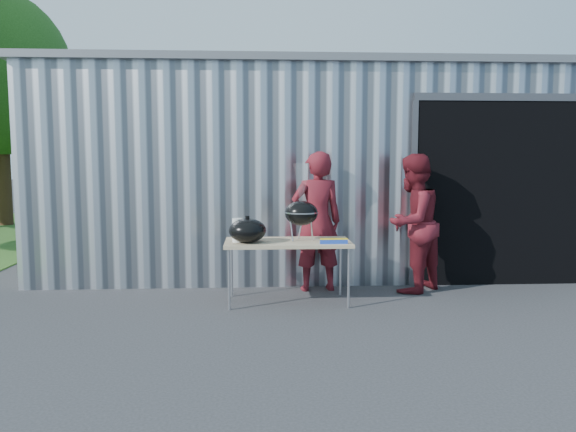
{
  "coord_description": "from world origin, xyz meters",
  "views": [
    {
      "loc": [
        -0.06,
        -5.75,
        1.75
      ],
      "look_at": [
        0.32,
        0.91,
        1.05
      ],
      "focal_mm": 35.0,
      "sensor_mm": 36.0,
      "label": 1
    }
  ],
  "objects": [
    {
      "name": "paper_towels",
      "position": [
        -0.28,
        0.84,
        0.89
      ],
      "size": [
        0.12,
        0.12,
        0.28
      ],
      "primitive_type": "cylinder",
      "color": "white",
      "rests_on": "folding_table"
    },
    {
      "name": "person_bystander",
      "position": [
        1.97,
        1.36,
        0.9
      ],
      "size": [
        1.1,
        1.09,
        1.79
      ],
      "primitive_type": "imported",
      "rotation": [
        0.0,
        0.0,
        3.88
      ],
      "color": "maroon",
      "rests_on": "ground"
    },
    {
      "name": "grill_lid",
      "position": [
        -0.16,
        0.79,
        0.89
      ],
      "size": [
        0.44,
        0.44,
        0.32
      ],
      "color": "black",
      "rests_on": "folding_table"
    },
    {
      "name": "kettle_grill",
      "position": [
        0.49,
        0.94,
        1.18
      ],
      "size": [
        0.41,
        0.41,
        0.93
      ],
      "color": "black",
      "rests_on": "folding_table"
    },
    {
      "name": "foil_box",
      "position": [
        0.84,
        0.64,
        0.78
      ],
      "size": [
        0.32,
        0.05,
        0.06
      ],
      "color": "#1C41BA",
      "rests_on": "folding_table"
    },
    {
      "name": "ground",
      "position": [
        0.0,
        0.0,
        0.0
      ],
      "size": [
        80.0,
        80.0,
        0.0
      ],
      "primitive_type": "plane",
      "color": "#2F2F32"
    },
    {
      "name": "person_cook",
      "position": [
        0.74,
        1.5,
        0.91
      ],
      "size": [
        0.71,
        0.51,
        1.83
      ],
      "primitive_type": "imported",
      "rotation": [
        0.0,
        0.0,
        3.25
      ],
      "color": "maroon",
      "rests_on": "ground"
    },
    {
      "name": "building",
      "position": [
        0.92,
        4.59,
        1.54
      ],
      "size": [
        8.2,
        6.2,
        3.1
      ],
      "color": "silver",
      "rests_on": "ground"
    },
    {
      "name": "folding_table",
      "position": [
        0.32,
        0.89,
        0.71
      ],
      "size": [
        1.5,
        0.75,
        0.75
      ],
      "color": "tan",
      "rests_on": "ground"
    },
    {
      "name": "white_tub",
      "position": [
        -0.23,
        1.1,
        0.8
      ],
      "size": [
        0.2,
        0.15,
        0.1
      ],
      "primitive_type": "cube",
      "color": "white",
      "rests_on": "folding_table"
    }
  ]
}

